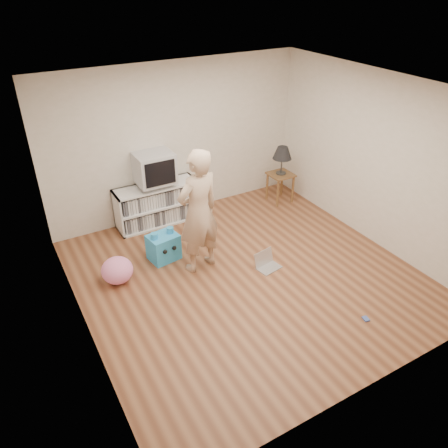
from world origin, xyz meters
TOP-DOWN VIEW (x-y plane):
  - ground at (0.00, 0.00)m, footprint 4.50×4.50m
  - walls at (0.00, 0.00)m, footprint 4.52×4.52m
  - ceiling at (0.00, 0.00)m, footprint 4.50×4.50m
  - media_unit at (-0.52, 2.04)m, footprint 1.40×0.45m
  - dvd_deck at (-0.52, 2.02)m, footprint 0.45×0.35m
  - crt_tv at (-0.52, 2.02)m, footprint 0.60×0.53m
  - side_table at (1.76, 1.65)m, footprint 0.42×0.42m
  - table_lamp at (1.76, 1.65)m, footprint 0.34×0.34m
  - person at (-0.48, 0.53)m, footprint 0.74×0.56m
  - laptop at (0.36, 0.04)m, footprint 0.38×0.33m
  - playing_cards at (0.82, -1.51)m, footprint 0.08×0.10m
  - plush_blue at (-0.86, 0.98)m, footprint 0.47×0.42m
  - plush_pink at (-1.63, 0.78)m, footprint 0.56×0.56m

SIDE VIEW (x-z plane):
  - ground at x=0.00m, z-range 0.00..0.00m
  - playing_cards at x=0.82m, z-range 0.00..0.02m
  - laptop at x=0.36m, z-range -0.05..0.18m
  - plush_pink at x=-1.63m, z-range 0.00..0.37m
  - plush_blue at x=-0.86m, z-range -0.04..0.46m
  - media_unit at x=-0.52m, z-range 0.00..0.70m
  - side_table at x=1.76m, z-range 0.14..0.69m
  - dvd_deck at x=-0.52m, z-range 0.70..0.77m
  - person at x=-0.48m, z-range 0.00..1.83m
  - table_lamp at x=1.76m, z-range 0.68..1.20m
  - crt_tv at x=-0.52m, z-range 0.77..1.27m
  - walls at x=0.00m, z-range 0.00..2.60m
  - ceiling at x=0.00m, z-range 2.60..2.60m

